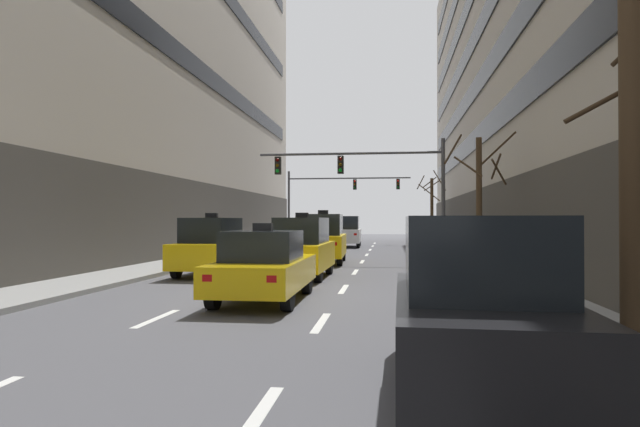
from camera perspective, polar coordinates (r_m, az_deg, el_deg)
name	(u,v)px	position (r m, az deg, el deg)	size (l,w,h in m)	color
ground_plane	(271,298)	(13.67, -5.23, -8.98)	(120.00, 120.00, 0.00)	#515156
sidewalk_left	(42,291)	(16.22, -27.49, -7.35)	(2.55, 80.00, 0.14)	gray
sidewalk_right	(530,300)	(13.73, 21.45, -8.61)	(2.55, 80.00, 0.14)	gray
lane_stripe_l1_s3	(157,318)	(11.37, -16.99, -10.63)	(0.16, 2.00, 0.01)	silver
lane_stripe_l1_s4	(231,287)	(16.01, -9.48, -7.74)	(0.16, 2.00, 0.01)	silver
lane_stripe_l1_s5	(269,271)	(20.82, -5.43, -6.10)	(0.16, 2.00, 0.01)	silver
lane_stripe_l1_s6	(293,261)	(25.70, -2.92, -5.07)	(0.16, 2.00, 0.01)	silver
lane_stripe_l1_s7	(309,254)	(30.61, -1.22, -4.36)	(0.16, 2.00, 0.01)	silver
lane_stripe_l1_s8	(320,249)	(35.56, 0.01, -3.84)	(0.16, 2.00, 0.01)	silver
lane_stripe_l1_s9	(329,246)	(40.51, 0.93, -3.45)	(0.16, 2.00, 0.01)	silver
lane_stripe_l1_s10	(335,243)	(45.48, 1.66, -3.15)	(0.16, 2.00, 0.01)	silver
lane_stripe_l2_s2	(256,419)	(5.71, -6.81, -20.87)	(0.16, 2.00, 0.01)	silver
lane_stripe_l2_s3	(321,323)	(10.47, 0.12, -11.53)	(0.16, 2.00, 0.01)	silver
lane_stripe_l2_s4	(344,289)	(15.38, 2.54, -8.04)	(0.16, 2.00, 0.01)	silver
lane_stripe_l2_s5	(355,272)	(20.34, 3.77, -6.23)	(0.16, 2.00, 0.01)	silver
lane_stripe_l2_s6	(362,262)	(25.31, 4.51, -5.13)	(0.16, 2.00, 0.01)	silver
lane_stripe_l2_s7	(367,255)	(30.29, 5.01, -4.40)	(0.16, 2.00, 0.01)	silver
lane_stripe_l2_s8	(370,250)	(35.28, 5.36, -3.87)	(0.16, 2.00, 0.01)	silver
lane_stripe_l2_s9	(373,246)	(40.27, 5.63, -3.47)	(0.16, 2.00, 0.01)	silver
lane_stripe_l2_s10	(375,243)	(45.26, 5.84, -3.16)	(0.16, 2.00, 0.01)	silver
car_driving_0	(347,232)	(38.87, 2.90, -1.94)	(2.06, 4.66, 2.23)	black
car_driving_1	(299,236)	(37.57, -2.20, -2.37)	(2.07, 4.69, 1.74)	black
taxi_driving_2	(264,266)	(13.11, -5.96, -5.62)	(1.94, 4.57, 1.90)	black
taxi_driving_3	(302,248)	(18.28, -1.93, -3.67)	(1.83, 4.25, 2.22)	black
taxi_driving_4	(323,239)	(24.43, 0.34, -2.70)	(2.10, 4.67, 2.41)	black
taxi_driving_5	(212,247)	(19.53, -11.47, -3.47)	(1.82, 4.24, 2.22)	black
car_parked_0	(475,307)	(6.32, 16.21, -9.51)	(1.81, 4.19, 2.02)	black
traffic_signal_0	(374,175)	(25.02, 5.74, 4.06)	(8.64, 0.35, 5.56)	#4C4C51
traffic_signal_1	(333,191)	(43.88, 1.37, 2.36)	(10.05, 0.35, 5.85)	#4C4C51
street_tree_0	(634,174)	(7.79, 30.47, 3.67)	(1.82, 1.82, 5.20)	#4C3823
street_tree_1	(432,208)	(40.04, 11.80, 0.60)	(2.16, 2.15, 5.38)	#4C3823
street_tree_2	(479,197)	(19.14, 16.61, 1.69)	(2.42, 2.19, 4.97)	#4C3823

